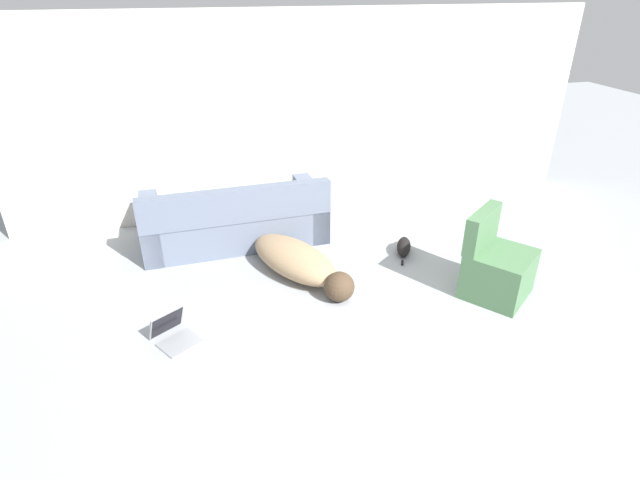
{
  "coord_description": "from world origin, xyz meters",
  "views": [
    {
      "loc": [
        -1.48,
        -2.41,
        2.69
      ],
      "look_at": [
        -0.43,
        1.45,
        0.58
      ],
      "focal_mm": 28.0,
      "sensor_mm": 36.0,
      "label": 1
    }
  ],
  "objects_px": {
    "dog": "(299,262)",
    "laptop_open": "(172,331)",
    "cat": "(404,246)",
    "couch": "(235,220)",
    "side_chair": "(496,267)"
  },
  "relations": [
    {
      "from": "cat",
      "to": "side_chair",
      "type": "height_order",
      "value": "side_chair"
    },
    {
      "from": "laptop_open",
      "to": "couch",
      "type": "bearing_deg",
      "value": 34.22
    },
    {
      "from": "dog",
      "to": "side_chair",
      "type": "xyz_separation_m",
      "value": [
        1.72,
        -0.8,
        0.13
      ]
    },
    {
      "from": "laptop_open",
      "to": "cat",
      "type": "bearing_deg",
      "value": -13.1
    },
    {
      "from": "dog",
      "to": "laptop_open",
      "type": "relative_size",
      "value": 3.41
    },
    {
      "from": "laptop_open",
      "to": "side_chair",
      "type": "height_order",
      "value": "side_chair"
    },
    {
      "from": "dog",
      "to": "laptop_open",
      "type": "bearing_deg",
      "value": -87.59
    },
    {
      "from": "laptop_open",
      "to": "dog",
      "type": "bearing_deg",
      "value": -2.61
    },
    {
      "from": "side_chair",
      "to": "cat",
      "type": "bearing_deg",
      "value": 80.73
    },
    {
      "from": "couch",
      "to": "cat",
      "type": "bearing_deg",
      "value": 153.24
    },
    {
      "from": "couch",
      "to": "dog",
      "type": "distance_m",
      "value": 1.09
    },
    {
      "from": "cat",
      "to": "laptop_open",
      "type": "xyz_separation_m",
      "value": [
        -2.46,
        -0.85,
        -0.0
      ]
    },
    {
      "from": "dog",
      "to": "side_chair",
      "type": "bearing_deg",
      "value": 37.88
    },
    {
      "from": "dog",
      "to": "cat",
      "type": "distance_m",
      "value": 1.22
    },
    {
      "from": "cat",
      "to": "side_chair",
      "type": "xyz_separation_m",
      "value": [
        0.5,
        -0.94,
        0.2
      ]
    }
  ]
}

